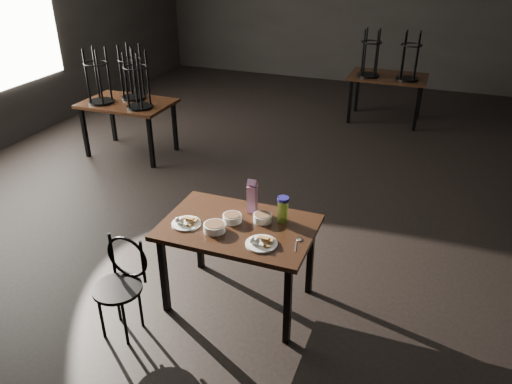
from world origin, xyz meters
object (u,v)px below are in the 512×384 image
at_px(juice_carton, 252,197).
at_px(bentwood_chair, 122,279).
at_px(main_table, 238,234).
at_px(water_bottle, 283,209).

xyz_separation_m(juice_carton, bentwood_chair, (-0.74, -0.85, -0.42)).
bearing_deg(main_table, juice_carton, 84.08).
height_order(main_table, water_bottle, water_bottle).
distance_m(main_table, water_bottle, 0.41).
distance_m(juice_carton, bentwood_chair, 1.20).
relative_size(juice_carton, bentwood_chair, 0.37).
distance_m(water_bottle, bentwood_chair, 1.35).
xyz_separation_m(main_table, bentwood_chair, (-0.71, -0.60, -0.20)).
distance_m(main_table, juice_carton, 0.33).
height_order(juice_carton, water_bottle, juice_carton).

